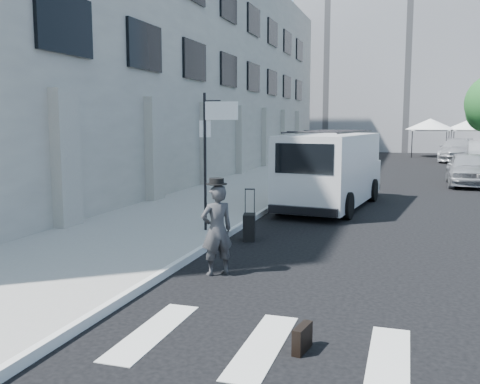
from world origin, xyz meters
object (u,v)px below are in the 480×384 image
Objects in this scene: briefcase at (302,338)px; parked_car_c at (457,150)px; businessman at (217,230)px; parked_car_a at (468,169)px; suitcase at (249,227)px; cargo_van at (332,170)px.

briefcase is 0.08× the size of parked_car_c.
parked_car_c is at bearing 92.78° from briefcase.
businessman is 33.99m from parked_car_c.
businessman is 18.21m from parked_car_a.
parked_car_a is (3.88, 20.09, 0.61)m from briefcase.
briefcase is 6.50m from suitcase.
parked_car_a is (6.37, 14.09, 0.44)m from suitcase.
cargo_van is 9.65m from parked_car_a.
parked_car_a reaches higher than briefcase.
cargo_van is at bearing 65.75° from suitcase.
businessman is at bearing 137.31° from briefcase.
suitcase is at bearing -94.58° from cargo_van.
briefcase is 20.47m from parked_car_a.
businessman is 1.38× the size of suitcase.
parked_car_c is at bearing 83.18° from cargo_van.
suitcase is at bearing -112.79° from parked_car_a.
briefcase is 0.35× the size of suitcase.
suitcase is at bearing -95.72° from parked_car_c.
parked_car_c reaches higher than parked_car_a.
cargo_van is at bearing 106.21° from briefcase.
parked_car_a is (5.16, 8.14, -0.51)m from cargo_van.
businessman is 0.38× the size of parked_car_a.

